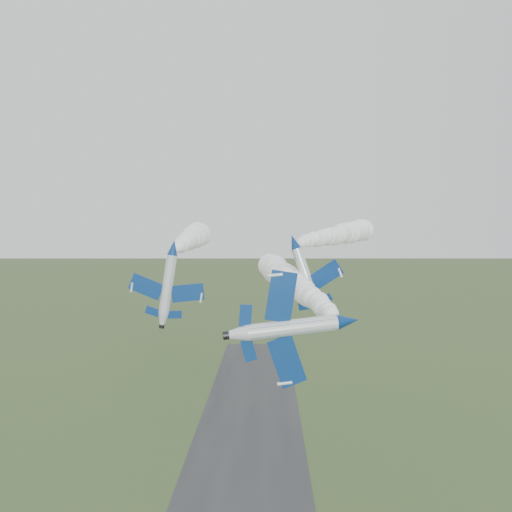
{
  "coord_description": "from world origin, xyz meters",
  "views": [
    {
      "loc": [
        4.36,
        -67.16,
        44.65
      ],
      "look_at": [
        2.54,
        15.4,
        41.31
      ],
      "focal_mm": 40.0,
      "sensor_mm": 36.0,
      "label": 1
    }
  ],
  "objects": [
    {
      "name": "jet_pair_left",
      "position": [
        -10.59,
        21.82,
        42.41
      ],
      "size": [
        11.67,
        14.14,
        3.74
      ],
      "rotation": [
        0.0,
        0.15,
        0.05
      ],
      "color": "silver"
    },
    {
      "name": "runway",
      "position": [
        0.0,
        30.0,
        0.02
      ],
      "size": [
        24.0,
        260.0,
        0.04
      ],
      "primitive_type": "cube",
      "color": "#2F2F31",
      "rests_on": "ground"
    },
    {
      "name": "jet_lead",
      "position": [
        12.31,
        -10.76,
        35.9
      ],
      "size": [
        4.02,
        13.69,
        11.29
      ],
      "rotation": [
        0.0,
        1.48,
        0.18
      ],
      "color": "silver"
    },
    {
      "name": "jet_pair_right",
      "position": [
        8.25,
        21.15,
        43.3
      ],
      "size": [
        10.77,
        13.31,
        4.5
      ],
      "rotation": [
        0.0,
        -0.35,
        -0.28
      ],
      "color": "silver"
    },
    {
      "name": "smoke_trail_jet_lead",
      "position": [
        8.07,
        20.59,
        36.93
      ],
      "size": [
        14.41,
        55.76,
        4.75
      ],
      "primitive_type": null,
      "rotation": [
        0.0,
        0.0,
        0.18
      ],
      "color": "white"
    },
    {
      "name": "smoke_trail_jet_pair_right",
      "position": [
        20.17,
        57.41,
        44.42
      ],
      "size": [
        24.42,
        68.5,
        5.39
      ],
      "primitive_type": null,
      "rotation": [
        0.0,
        0.0,
        -0.28
      ],
      "color": "white"
    },
    {
      "name": "smoke_trail_jet_pair_left",
      "position": [
        -12.27,
        53.93,
        43.38
      ],
      "size": [
        8.81,
        57.76,
        5.78
      ],
      "primitive_type": null,
      "rotation": [
        0.0,
        0.0,
        0.05
      ],
      "color": "white"
    }
  ]
}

